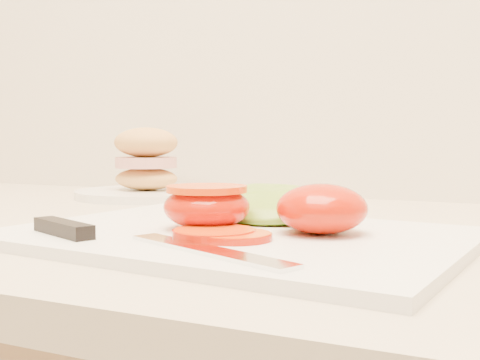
% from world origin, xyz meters
% --- Properties ---
extents(cutting_board, '(0.42, 0.33, 0.01)m').
position_xyz_m(cutting_board, '(-0.30, 1.57, 0.94)').
color(cutting_board, white).
rests_on(cutting_board, counter).
extents(tomato_half_dome, '(0.08, 0.08, 0.04)m').
position_xyz_m(tomato_half_dome, '(-0.22, 1.59, 0.96)').
color(tomato_half_dome, '#C21500').
rests_on(tomato_half_dome, cutting_board).
extents(tomato_half_cut, '(0.08, 0.08, 0.04)m').
position_xyz_m(tomato_half_cut, '(-0.33, 1.57, 0.96)').
color(tomato_half_cut, '#C21500').
rests_on(tomato_half_cut, cutting_board).
extents(tomato_slice_0, '(0.07, 0.07, 0.01)m').
position_xyz_m(tomato_slice_0, '(-0.30, 1.53, 0.94)').
color(tomato_slice_0, '#F25F0E').
rests_on(tomato_slice_0, cutting_board).
extents(tomato_slice_1, '(0.06, 0.06, 0.01)m').
position_xyz_m(tomato_slice_1, '(-0.28, 1.53, 0.94)').
color(tomato_slice_1, '#F25F0E').
rests_on(tomato_slice_1, cutting_board).
extents(lettuce_leaf_0, '(0.17, 0.13, 0.03)m').
position_xyz_m(lettuce_leaf_0, '(-0.31, 1.65, 0.95)').
color(lettuce_leaf_0, '#89B22F').
rests_on(lettuce_leaf_0, cutting_board).
extents(knife, '(0.27, 0.09, 0.01)m').
position_xyz_m(knife, '(-0.36, 1.48, 0.94)').
color(knife, silver).
rests_on(knife, cutting_board).
extents(sandwich_plate, '(0.22, 0.22, 0.11)m').
position_xyz_m(sandwich_plate, '(-0.60, 1.87, 0.97)').
color(sandwich_plate, white).
rests_on(sandwich_plate, counter).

